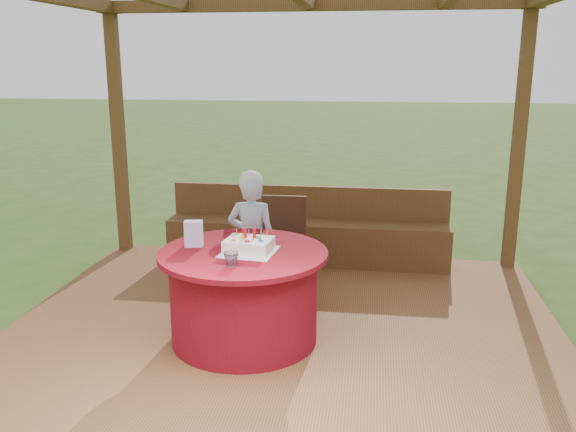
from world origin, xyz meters
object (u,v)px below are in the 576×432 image
object	(u,v)px
chair	(283,238)
gift_bag	(194,234)
bench	(307,238)
elderly_woman	(252,237)
drinking_glass	(231,259)
table	(244,295)
birthday_cake	(249,245)

from	to	relation	value
chair	gift_bag	xyz separation A→B (m)	(-0.53, -1.11, 0.34)
bench	elderly_woman	bearing A→B (deg)	-106.10
elderly_woman	drinking_glass	size ratio (longest dim) A/B	11.41
elderly_woman	table	bearing A→B (deg)	-83.57
birthday_cake	gift_bag	world-z (taller)	gift_bag
table	elderly_woman	world-z (taller)	elderly_woman
chair	gift_bag	distance (m)	1.28
birthday_cake	drinking_glass	size ratio (longest dim) A/B	4.03
elderly_woman	gift_bag	size ratio (longest dim) A/B	6.06
table	chair	bearing A→B (deg)	83.94
elderly_woman	birthday_cake	size ratio (longest dim) A/B	2.83
bench	gift_bag	distance (m)	2.08
bench	drinking_glass	world-z (taller)	drinking_glass
elderly_woman	chair	bearing A→B (deg)	65.19
bench	gift_bag	world-z (taller)	gift_bag
table	drinking_glass	distance (m)	0.53
chair	birthday_cake	bearing A→B (deg)	-93.67
gift_bag	table	bearing A→B (deg)	-22.40
bench	gift_bag	bearing A→B (deg)	-109.67
bench	gift_bag	size ratio (longest dim) A/B	15.04
gift_bag	drinking_glass	size ratio (longest dim) A/B	1.88
table	birthday_cake	world-z (taller)	birthday_cake
bench	chair	bearing A→B (deg)	-100.62
chair	elderly_woman	xyz separation A→B (m)	(-0.21, -0.45, 0.14)
table	birthday_cake	distance (m)	0.41
chair	gift_bag	bearing A→B (deg)	-115.45
chair	elderly_woman	size ratio (longest dim) A/B	0.72
elderly_woman	gift_bag	xyz separation A→B (m)	(-0.32, -0.66, 0.21)
chair	drinking_glass	world-z (taller)	chair
elderly_woman	gift_bag	distance (m)	0.76
chair	birthday_cake	world-z (taller)	birthday_cake
birthday_cake	drinking_glass	world-z (taller)	birthday_cake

